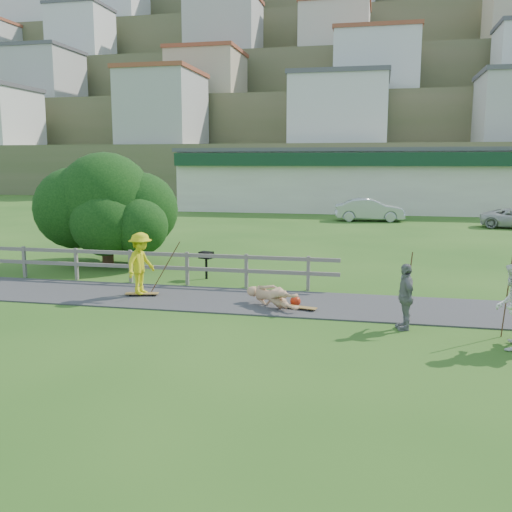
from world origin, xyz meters
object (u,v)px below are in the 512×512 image
object	(u,v)px
skater_rider	(141,267)
tree	(106,218)
skater_fallen	(272,296)
bbq	(206,265)
car_silver	(369,210)
spectator_a	(512,306)
spectator_b	(405,297)

from	to	relation	value
skater_rider	tree	world-z (taller)	tree
skater_fallen	bbq	world-z (taller)	bbq
bbq	skater_fallen	bearing A→B (deg)	-33.59
skater_rider	bbq	size ratio (longest dim) A/B	1.94
skater_rider	skater_fallen	size ratio (longest dim) A/B	1.01
skater_fallen	car_silver	size ratio (longest dim) A/B	0.39
bbq	skater_rider	bearing A→B (deg)	-94.66
tree	bbq	bearing A→B (deg)	-22.80
car_silver	bbq	distance (m)	21.71
tree	bbq	distance (m)	5.26
tree	bbq	xyz separation A→B (m)	(4.68, -1.97, -1.38)
car_silver	bbq	size ratio (longest dim) A/B	4.91
spectator_a	spectator_b	distance (m)	2.42
skater_rider	car_silver	bearing A→B (deg)	-3.04
skater_fallen	tree	world-z (taller)	tree
skater_rider	spectator_b	world-z (taller)	skater_rider
car_silver	tree	size ratio (longest dim) A/B	0.77
skater_rider	car_silver	xyz separation A→B (m)	(6.31, 24.06, -0.15)
skater_fallen	spectator_a	xyz separation A→B (m)	(5.69, -2.32, 0.61)
skater_fallen	bbq	size ratio (longest dim) A/B	1.93
skater_fallen	tree	distance (m)	9.52
skater_fallen	spectator_b	distance (m)	3.76
spectator_b	bbq	xyz separation A→B (m)	(-6.47, 4.78, -0.33)
spectator_b	bbq	distance (m)	8.05
skater_rider	spectator_a	distance (m)	10.18
spectator_a	car_silver	xyz separation A→B (m)	(-3.47, 26.88, -0.18)
skater_rider	car_silver	world-z (taller)	skater_rider
spectator_b	bbq	size ratio (longest dim) A/B	1.70
spectator_b	car_silver	size ratio (longest dim) A/B	0.35
bbq	spectator_a	bearing A→B (deg)	-17.83
spectator_a	spectator_b	world-z (taller)	spectator_a
skater_fallen	car_silver	bearing A→B (deg)	32.08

